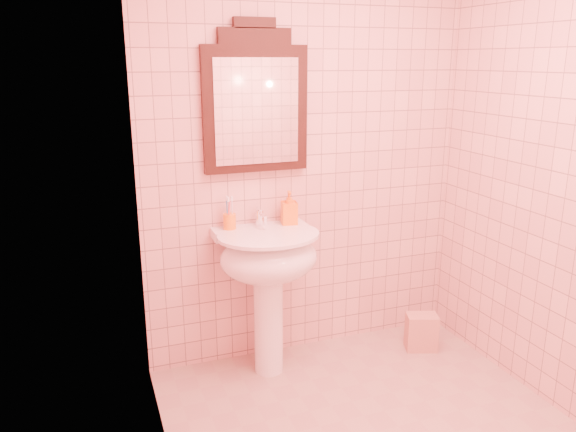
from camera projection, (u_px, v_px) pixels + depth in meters
name	position (u px, v px, depth m)	size (l,w,h in m)	color
back_wall	(307.00, 155.00, 3.35)	(2.00, 0.02, 2.50)	beige
pedestal_sink	(268.00, 267.00, 3.19)	(0.58, 0.58, 0.86)	white
faucet	(261.00, 217.00, 3.25)	(0.04, 0.16, 0.11)	white
mirror	(256.00, 103.00, 3.13)	(0.60, 0.06, 0.84)	black
toothbrush_cup	(230.00, 221.00, 3.20)	(0.07, 0.07, 0.17)	orange
soap_dispenser	(289.00, 208.00, 3.29)	(0.09, 0.09, 0.20)	orange
towel	(421.00, 332.00, 3.59)	(0.19, 0.13, 0.24)	tan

